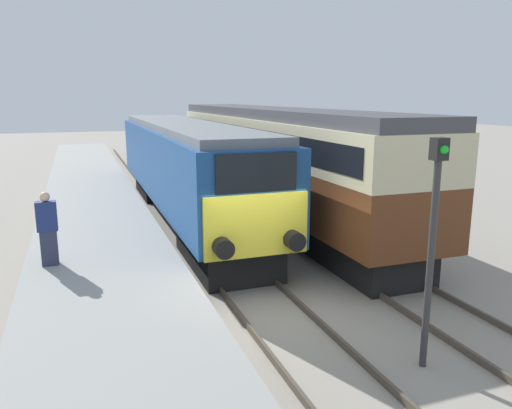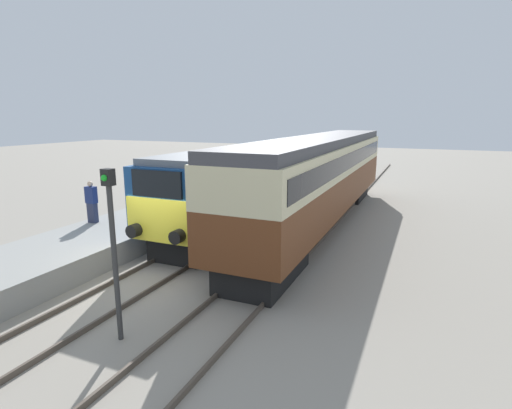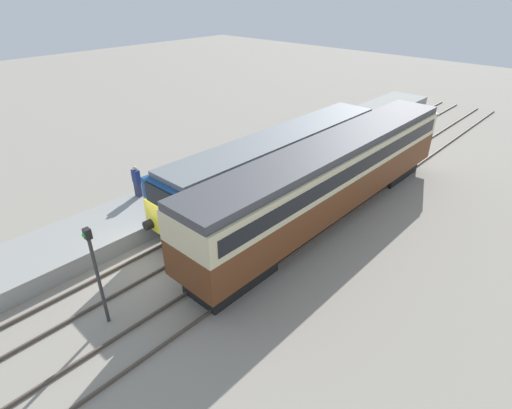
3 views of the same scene
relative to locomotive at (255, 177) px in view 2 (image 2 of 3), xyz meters
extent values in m
plane|color=gray|center=(0.00, -8.45, -2.08)|extent=(120.00, 120.00, 0.00)
cube|color=gray|center=(-3.30, -0.45, -1.68)|extent=(3.50, 50.00, 0.81)
cube|color=#4C4238|center=(-0.72, -3.45, -2.01)|extent=(0.07, 60.00, 0.14)
cube|color=#4C4238|center=(0.72, -3.45, -2.01)|extent=(0.07, 60.00, 0.14)
cube|color=#4C4238|center=(2.68, -3.45, -2.01)|extent=(0.07, 60.00, 0.14)
cube|color=#4C4238|center=(4.12, -3.45, -2.01)|extent=(0.07, 60.00, 0.14)
cube|color=black|center=(0.00, -5.33, -1.58)|extent=(2.03, 4.00, 1.00)
cube|color=black|center=(0.00, 5.41, -1.58)|extent=(2.03, 4.00, 1.00)
cube|color=navy|center=(0.00, 0.04, 0.13)|extent=(2.70, 15.73, 2.42)
cube|color=yellow|center=(0.00, -7.87, -0.36)|extent=(2.48, 0.10, 1.45)
cube|color=black|center=(0.00, -7.87, 0.85)|extent=(1.89, 0.10, 0.87)
cube|color=slate|center=(0.00, 0.04, 1.46)|extent=(2.38, 15.10, 0.24)
cylinder|color=black|center=(-0.85, -8.08, -0.73)|extent=(0.44, 0.35, 0.44)
cylinder|color=black|center=(0.85, -8.08, -0.73)|extent=(0.44, 0.35, 0.44)
cube|color=black|center=(3.40, -7.11, -1.61)|extent=(1.89, 3.60, 0.95)
cube|color=black|center=(3.40, 6.85, -1.61)|extent=(1.89, 3.60, 0.95)
cube|color=brown|center=(3.40, -0.13, -0.34)|extent=(2.70, 18.36, 1.60)
cube|color=beige|center=(3.40, -0.13, 1.09)|extent=(2.71, 18.36, 1.25)
cube|color=black|center=(3.40, -0.13, 1.09)|extent=(2.75, 17.62, 0.69)
cube|color=#424247|center=(3.40, -0.13, 1.90)|extent=(2.48, 18.36, 0.36)
cube|color=#2D334C|center=(-4.46, -6.31, -0.87)|extent=(0.36, 0.24, 0.81)
cube|color=navy|center=(-4.46, -6.31, -0.12)|extent=(0.44, 0.26, 0.67)
sphere|color=beige|center=(-4.46, -6.31, 0.32)|extent=(0.22, 0.22, 0.22)
cylinder|color=#333333|center=(1.70, -11.69, -0.28)|extent=(0.12, 0.12, 3.60)
cube|color=black|center=(1.70, -11.69, 1.70)|extent=(0.24, 0.20, 0.36)
sphere|color=green|center=(1.70, -11.80, 1.70)|extent=(0.14, 0.14, 0.14)
camera|label=1|loc=(-3.70, -18.14, 2.52)|focal=35.00mm
camera|label=2|loc=(7.89, -18.10, 2.94)|focal=28.00mm
camera|label=3|loc=(12.78, -15.80, 8.67)|focal=28.00mm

